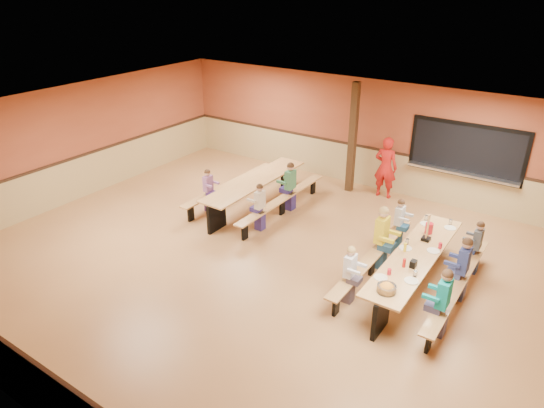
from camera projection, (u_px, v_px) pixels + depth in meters
The scene contains 23 objects.
ground at pixel (265, 262), 10.18m from camera, with size 12.00×12.00×0.00m, color #9C683B.
room_envelope at pixel (264, 233), 9.88m from camera, with size 12.04×10.04×3.02m.
kitchen_pass_through at pixel (466, 153), 11.92m from camera, with size 2.78×0.28×1.38m.
structural_post at pixel (353, 139), 12.92m from camera, with size 0.18×0.18×3.00m, color #322010.
cafeteria_table_main at pixel (414, 264), 9.12m from camera, with size 1.91×3.70×0.74m.
cafeteria_table_second at pixel (255, 188), 12.40m from camera, with size 1.91×3.70×0.74m.
seated_child_white_left at pixel (349, 275), 8.72m from camera, with size 0.33×0.27×1.14m, color white, non-canonical shape.
seated_adult_yellow at pixel (381, 238), 9.74m from camera, with size 0.43×0.35×1.33m, color gold, non-canonical shape.
seated_child_grey_left at pixel (399, 224), 10.53m from camera, with size 0.33×0.27×1.12m, color #BDBDBD, non-canonical shape.
seated_child_teal_right at pixel (442, 303), 7.88m from camera, with size 0.39×0.32×1.25m, color #0E9293, non-canonical shape.
seated_child_navy_right at pixel (462, 269), 8.78m from camera, with size 0.39×0.32×1.25m, color navy, non-canonical shape.
seated_child_char_right at pixel (476, 248), 9.60m from camera, with size 0.33×0.27×1.13m, color #43474C, non-canonical shape.
seated_child_purple_sec at pixel (208, 191), 12.16m from camera, with size 0.32×0.26×1.11m, color #915B92, non-canonical shape.
seated_child_green_sec at pixel (290, 187), 12.21m from camera, with size 0.39×0.32×1.24m, color #3B794E, non-canonical shape.
seated_child_tan_sec at pixel (260, 207), 11.25m from camera, with size 0.34×0.27×1.14m, color beige, non-canonical shape.
standing_woman at pixel (386, 167), 12.84m from camera, with size 0.61×0.40×1.67m, color red.
punch_pitcher at pixel (429, 228), 9.73m from camera, with size 0.16×0.16×0.22m, color red.
chip_bowl at pixel (387, 288), 7.93m from camera, with size 0.32×0.32×0.15m, color orange, non-canonical shape.
napkin_dispenser at pixel (413, 264), 8.61m from camera, with size 0.10×0.14×0.13m, color black.
condiment_mustard at pixel (405, 247), 9.10m from camera, with size 0.06×0.06×0.17m, color yellow.
condiment_ketchup at pixel (404, 263), 8.60m from camera, with size 0.06×0.06×0.17m, color #B2140F.
table_paddle at pixel (427, 234), 9.45m from camera, with size 0.16×0.16×0.56m.
place_settings at pixel (416, 252), 9.01m from camera, with size 0.65×3.30×0.11m, color beige, non-canonical shape.
Camera 1 is at (5.01, -7.09, 5.46)m, focal length 32.00 mm.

